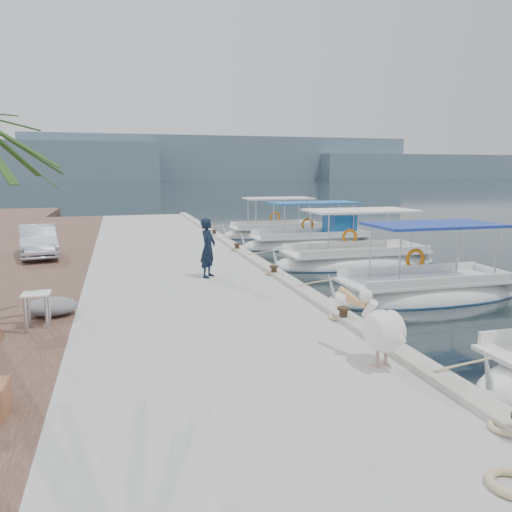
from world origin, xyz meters
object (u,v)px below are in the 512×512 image
Objects in this scene: fishing_caique_c at (355,262)px; parked_car at (38,241)px; fishing_caique_b at (425,294)px; pelican at (381,329)px; fishing_caique_e at (276,234)px; fishing_caique_d at (311,243)px; fisherman at (208,248)px.

parked_car is (-12.05, 2.50, 0.98)m from fishing_caique_c.
fishing_caique_b is 3.91× the size of pelican.
fishing_caique_e is at bearing 20.83° from parked_car.
pelican is at bearing -107.78° from fishing_caique_d.
fishing_caique_d is 1.13× the size of fishing_caique_e.
fishing_caique_c is 5.10m from fishing_caique_d.
fishing_caique_d is 1.96× the size of parked_car.
pelican is at bearing -130.05° from fishing_caique_b.
fishing_caique_c is (0.40, 5.34, -0.00)m from fishing_caique_b.
fishing_caique_c is 11.82m from pelican.
fishing_caique_e reaches higher than pelican.
pelican is 0.88× the size of fisherman.
pelican is (-4.51, -5.37, 1.01)m from fishing_caique_b.
pelican reaches higher than parked_car.
fishing_caique_c is at bearing -91.84° from fishing_caique_d.
fishing_caique_c is at bearing -33.06° from fisherman.
parked_car is at bearing -167.98° from fishing_caique_d.
parked_car is (-12.21, -2.60, 0.91)m from fishing_caique_d.
fishing_caique_c is at bearing -87.93° from fishing_caique_e.
fishing_caique_d and fishing_caique_e have the same top height.
pelican is at bearing -71.23° from parked_car.
fishing_caique_d is at bearing -7.10° from fisherman.
fishing_caique_e is at bearing 5.93° from fisherman.
fisherman is at bearing -116.34° from fishing_caique_e.
fishing_caique_c is 9.39m from fishing_caique_e.
fishing_caique_b is at bearing -90.22° from fishing_caique_e.
fishing_caique_b is 5.35m from fishing_caique_c.
fishing_caique_d is at bearing -83.30° from fishing_caique_e.
fishing_caique_e is at bearing 92.07° from fishing_caique_c.
fishing_caique_b is at bearing -79.13° from fisherman.
parked_car is (-7.14, 13.20, -0.03)m from pelican.
fishing_caique_b is at bearing -43.57° from parked_car.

